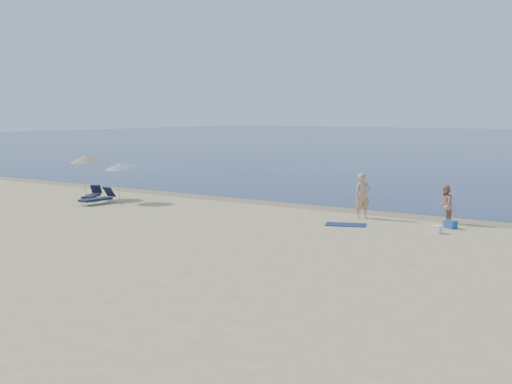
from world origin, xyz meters
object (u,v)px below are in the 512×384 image
Objects in this scene: person_left at (363,196)px; person_right at (445,205)px; umbrella_near at (121,165)px; blue_cooler at (451,224)px.

person_left reaches higher than person_right.
person_left is at bearing 27.43° from umbrella_near.
person_right is 1.26m from blue_cooler.
person_left is at bearing -162.03° from blue_cooler.
umbrella_near reaches higher than person_left.
person_right is at bearing 27.40° from umbrella_near.
person_left reaches higher than blue_cooler.
person_right is 3.51× the size of blue_cooler.
person_right is at bearing -38.53° from person_left.
umbrella_near is at bearing -82.56° from person_right.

